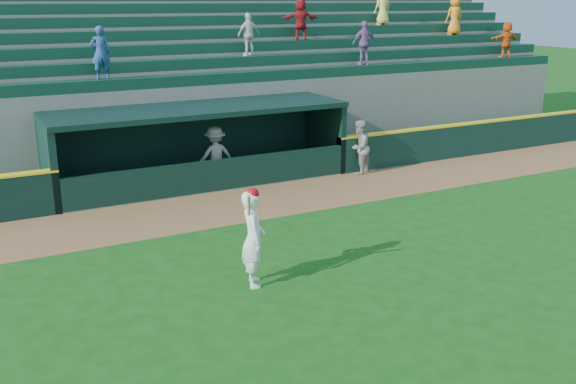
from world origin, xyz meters
TOP-DOWN VIEW (x-y plane):
  - ground at (0.00, 0.00)m, footprint 120.00×120.00m
  - warning_track at (0.00, 4.90)m, footprint 40.00×3.00m
  - field_wall_right at (12.25, 6.55)m, footprint 15.50×0.30m
  - wall_stripe_right at (12.25, 6.55)m, footprint 15.50×0.32m
  - dugout_player_front at (5.12, 6.25)m, footprint 1.13×1.07m
  - dugout_player_inside at (0.34, 7.24)m, footprint 1.22×0.71m
  - dugout at (0.00, 8.00)m, footprint 9.40×2.80m
  - stands at (0.03, 12.57)m, footprint 34.50×6.25m
  - batter_at_plate at (-1.71, -0.14)m, footprint 0.68×0.89m

SIDE VIEW (x-z plane):
  - ground at x=0.00m, z-range 0.00..0.00m
  - warning_track at x=0.00m, z-range 0.00..0.01m
  - field_wall_right at x=12.25m, z-range 0.00..1.20m
  - dugout_player_front at x=5.12m, z-range 0.00..1.84m
  - dugout_player_inside at x=0.34m, z-range 0.00..1.87m
  - batter_at_plate at x=-1.71m, z-range -0.01..2.10m
  - wall_stripe_right at x=12.25m, z-range 1.20..1.26m
  - dugout at x=0.00m, z-range 0.13..2.59m
  - stands at x=0.03m, z-range -1.41..6.20m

